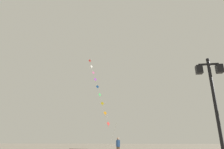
# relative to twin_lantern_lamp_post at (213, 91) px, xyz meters

# --- Properties ---
(twin_lantern_lamp_post) EXTENTS (1.19, 0.28, 5.16)m
(twin_lantern_lamp_post) POSITION_rel_twin_lantern_lamp_post_xyz_m (0.00, 0.00, 0.00)
(twin_lantern_lamp_post) COLOR black
(twin_lantern_lamp_post) RESTS_ON ground_plane
(kite_train) EXTENTS (5.34, 7.60, 13.79)m
(kite_train) POSITION_rel_twin_lantern_lamp_post_xyz_m (-8.48, 15.57, 4.02)
(kite_train) COLOR brown
(kite_train) RESTS_ON ground_plane
(kite_flyer) EXTENTS (0.45, 0.60, 1.71)m
(kite_flyer) POSITION_rel_twin_lantern_lamp_post_xyz_m (-5.44, 10.41, -2.64)
(kite_flyer) COLOR brown
(kite_flyer) RESTS_ON ground_plane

